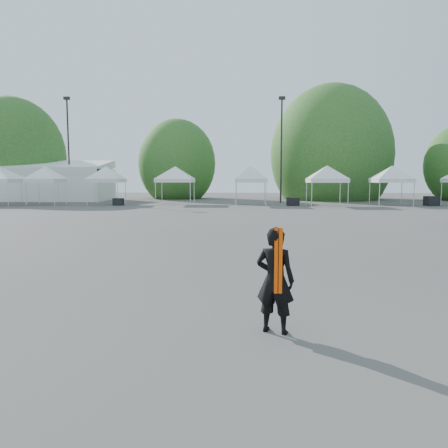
{
  "coord_description": "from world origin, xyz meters",
  "views": [
    {
      "loc": [
        -0.57,
        -9.4,
        2.29
      ],
      "look_at": [
        -0.97,
        -0.01,
        1.3
      ],
      "focal_mm": 35.0,
      "sensor_mm": 36.0,
      "label": 1
    }
  ],
  "objects": [
    {
      "name": "ground",
      "position": [
        0.0,
        0.0,
        0.0
      ],
      "size": [
        120.0,
        120.0,
        0.0
      ],
      "primitive_type": "plane",
      "color": "#474442",
      "rests_on": "ground"
    },
    {
      "name": "marquee",
      "position": [
        -22.0,
        35.0,
        1.97
      ],
      "size": [
        15.0,
        6.25,
        4.23
      ],
      "color": "white",
      "rests_on": "ground"
    },
    {
      "name": "light_pole_west",
      "position": [
        -18.0,
        34.0,
        5.77
      ],
      "size": [
        0.6,
        0.25,
        10.3
      ],
      "color": "black",
      "rests_on": "ground"
    },
    {
      "name": "light_pole_east",
      "position": [
        3.0,
        32.0,
        5.52
      ],
      "size": [
        0.6,
        0.25,
        9.8
      ],
      "color": "black",
      "rests_on": "ground"
    },
    {
      "name": "tree_far_w",
      "position": [
        -26.0,
        38.0,
        4.54
      ],
      "size": [
        4.8,
        4.8,
        7.3
      ],
      "color": "#382314",
      "rests_on": "ground"
    },
    {
      "name": "tree_mid_w",
      "position": [
        -8.0,
        40.0,
        3.93
      ],
      "size": [
        4.16,
        4.16,
        6.33
      ],
      "color": "#382314",
      "rests_on": "ground"
    },
    {
      "name": "tree_mid_e",
      "position": [
        9.0,
        39.0,
        4.84
      ],
      "size": [
        5.12,
        5.12,
        7.79
      ],
      "color": "#382314",
      "rests_on": "ground"
    },
    {
      "name": "tent_b",
      "position": [
        -17.55,
        27.67,
        3.06
      ],
      "size": [
        3.75,
        3.75,
        3.88
      ],
      "color": "silver",
      "rests_on": "ground"
    },
    {
      "name": "tent_c",
      "position": [
        -12.42,
        28.19,
        3.06
      ],
      "size": [
        3.96,
        3.96,
        3.88
      ],
      "color": "silver",
      "rests_on": "ground"
    },
    {
      "name": "tent_d",
      "position": [
        -6.52,
        28.98,
        3.06
      ],
      "size": [
        4.49,
        4.49,
        3.88
      ],
      "color": "silver",
      "rests_on": "ground"
    },
    {
      "name": "tent_e",
      "position": [
        0.1,
        27.75,
        3.06
      ],
      "size": [
        3.8,
        3.8,
        3.88
      ],
      "color": "silver",
      "rests_on": "ground"
    },
    {
      "name": "tent_f",
      "position": [
        6.34,
        27.0,
        3.06
      ],
      "size": [
        4.33,
        4.33,
        3.88
      ],
      "color": "silver",
      "rests_on": "ground"
    },
    {
      "name": "tent_g",
      "position": [
        11.89,
        27.91,
        3.06
      ],
      "size": [
        4.18,
        4.18,
        3.88
      ],
      "color": "silver",
      "rests_on": "ground"
    },
    {
      "name": "man",
      "position": [
        -0.09,
        -3.06,
        0.79
      ],
      "size": [
        0.67,
        0.56,
        1.58
      ],
      "rotation": [
        0.0,
        0.0,
        2.79
      ],
      "color": "black",
      "rests_on": "ground"
    },
    {
      "name": "crate_west",
      "position": [
        -11.08,
        26.99,
        0.3
      ],
      "size": [
        0.87,
        0.73,
        0.61
      ],
      "primitive_type": "cube",
      "rotation": [
        0.0,
        0.0,
        -0.17
      ],
      "color": "black",
      "rests_on": "ground"
    },
    {
      "name": "crate_mid",
      "position": [
        3.61,
        27.14,
        0.34
      ],
      "size": [
        1.08,
        0.98,
        0.69
      ],
      "primitive_type": "cube",
      "rotation": [
        0.0,
        0.0,
        0.4
      ],
      "color": "black",
      "rests_on": "ground"
    },
    {
      "name": "crate_east",
      "position": [
        15.11,
        27.52,
        0.4
      ],
      "size": [
        1.2,
        1.03,
        0.8
      ],
      "primitive_type": "cube",
      "rotation": [
        0.0,
        0.0,
        0.25
      ],
      "color": "black",
      "rests_on": "ground"
    }
  ]
}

